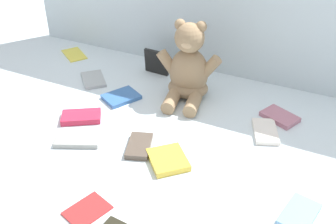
{
  "coord_description": "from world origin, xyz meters",
  "views": [
    {
      "loc": [
        0.4,
        -0.97,
        0.74
      ],
      "look_at": [
        -0.02,
        -0.1,
        0.1
      ],
      "focal_mm": 42.96,
      "sensor_mm": 36.0,
      "label": 1
    }
  ],
  "objects": [
    {
      "name": "book_case_5",
      "position": [
        -0.26,
        -0.22,
        0.01
      ],
      "size": [
        0.15,
        0.12,
        0.01
      ],
      "primitive_type": "cube",
      "rotation": [
        0.0,
        0.0,
        5.13
      ],
      "color": "#9D9E98",
      "rests_on": "ground_plane"
    },
    {
      "name": "book_case_12",
      "position": [
        0.24,
        0.06,
        0.01
      ],
      "size": [
        0.11,
        0.14,
        0.01
      ],
      "primitive_type": "cube",
      "rotation": [
        0.0,
        0.0,
        0.38
      ],
      "color": "white",
      "rests_on": "ground_plane"
    },
    {
      "name": "book_case_10",
      "position": [
        -0.63,
        0.26,
        0.0
      ],
      "size": [
        0.15,
        0.13,
        0.01
      ],
      "primitive_type": "cube",
      "rotation": [
        0.0,
        0.0,
        0.96
      ],
      "color": "yellow",
      "rests_on": "ground_plane"
    },
    {
      "name": "book_case_4",
      "position": [
        -0.07,
        -0.44,
        0.0
      ],
      "size": [
        0.1,
        0.12,
        0.01
      ],
      "primitive_type": "cube",
      "rotation": [
        0.0,
        0.0,
        5.96
      ],
      "color": "red",
      "rests_on": "ground_plane"
    },
    {
      "name": "book_case_11",
      "position": [
        0.39,
        -0.24,
        0.01
      ],
      "size": [
        0.09,
        0.13,
        0.02
      ],
      "primitive_type": "cube",
      "rotation": [
        0.0,
        0.0,
        6.09
      ],
      "color": "#7AB3DC",
      "rests_on": "ground_plane"
    },
    {
      "name": "book_case_9",
      "position": [
        -0.08,
        -0.17,
        0.01
      ],
      "size": [
        0.1,
        0.13,
        0.02
      ],
      "primitive_type": "cube",
      "rotation": [
        0.0,
        0.0,
        3.47
      ],
      "color": "brown",
      "rests_on": "ground_plane"
    },
    {
      "name": "book_case_6",
      "position": [
        -0.43,
        0.11,
        0.01
      ],
      "size": [
        0.14,
        0.14,
        0.01
      ],
      "primitive_type": "cube",
      "rotation": [
        0.0,
        0.0,
        0.76
      ],
      "color": "#A2A7A7",
      "rests_on": "ground_plane"
    },
    {
      "name": "ground_plane",
      "position": [
        0.0,
        0.0,
        0.0
      ],
      "size": [
        3.2,
        3.2,
        0.0
      ],
      "primitive_type": "plane",
      "color": "silver"
    },
    {
      "name": "teddy_bear",
      "position": [
        -0.07,
        0.16,
        0.1
      ],
      "size": [
        0.23,
        0.22,
        0.27
      ],
      "rotation": [
        0.0,
        0.0,
        0.18
      ],
      "color": "#9E7F5B",
      "rests_on": "ground_plane"
    },
    {
      "name": "book_case_2",
      "position": [
        -0.27,
        0.04,
        0.01
      ],
      "size": [
        0.13,
        0.15,
        0.01
      ],
      "primitive_type": "cube",
      "rotation": [
        0.0,
        0.0,
        5.79
      ],
      "color": "#3767A8",
      "rests_on": "ground_plane"
    },
    {
      "name": "book_case_8",
      "position": [
        0.02,
        -0.19,
        0.01
      ],
      "size": [
        0.15,
        0.15,
        0.02
      ],
      "primitive_type": "cube",
      "rotation": [
        0.0,
        0.0,
        0.76
      ],
      "color": "yellow",
      "rests_on": "ground_plane"
    },
    {
      "name": "book_case_1",
      "position": [
        -0.32,
        -0.12,
        0.01
      ],
      "size": [
        0.14,
        0.13,
        0.02
      ],
      "primitive_type": "cube",
      "rotation": [
        0.0,
        0.0,
        2.12
      ],
      "color": "#C92945",
      "rests_on": "ground_plane"
    },
    {
      "name": "book_case_0",
      "position": [
        0.26,
        0.16,
        0.01
      ],
      "size": [
        0.13,
        0.11,
        0.02
      ],
      "primitive_type": "cube",
      "rotation": [
        0.0,
        0.0,
        4.28
      ],
      "color": "#B56E81",
      "rests_on": "ground_plane"
    },
    {
      "name": "book_case_7",
      "position": [
        -0.24,
        0.26,
        0.05
      ],
      "size": [
        0.1,
        0.02,
        0.1
      ],
      "primitive_type": "cube",
      "rotation": [
        0.07,
        0.0,
        -0.05
      ],
      "color": "black",
      "rests_on": "ground_plane"
    }
  ]
}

